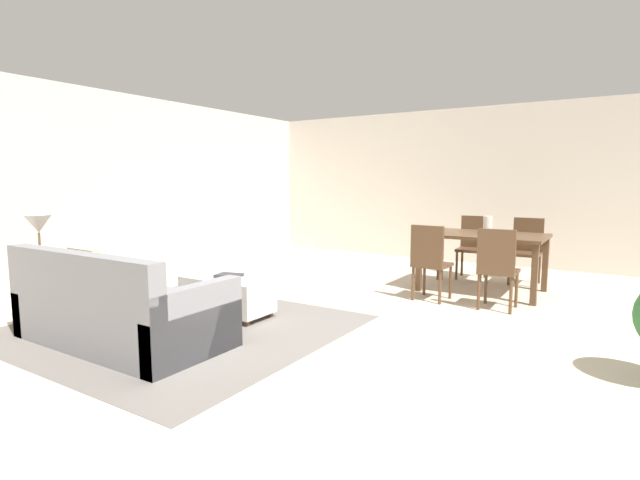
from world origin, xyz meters
The scene contains 15 objects.
ground_plane centered at (0.00, 0.00, 0.00)m, with size 10.80×10.80×0.00m, color beige.
wall_back centered at (0.00, 5.00, 1.35)m, with size 9.00×0.12×2.70m, color beige.
wall_left centered at (-4.50, 0.50, 1.35)m, with size 0.12×11.00×2.70m, color beige.
area_rug centered at (-1.85, -0.46, 0.00)m, with size 3.00×2.80×0.01m, color slate.
couch centered at (-1.94, -1.07, 0.29)m, with size 1.96×0.96×0.86m.
ottoman_table centered at (-1.75, 0.10, 0.24)m, with size 0.98×0.48×0.41m.
side_table centered at (-3.22, -1.06, 0.45)m, with size 0.40×0.40×0.57m.
table_lamp centered at (-3.22, -1.06, 0.98)m, with size 0.26×0.26×0.53m.
dining_table centered at (0.26, 2.74, 0.67)m, with size 1.52×0.97×0.76m.
dining_chair_near_left centered at (-0.14, 1.88, 0.52)m, with size 0.42×0.42×0.92m.
dining_chair_near_right centered at (0.64, 1.86, 0.52)m, with size 0.41×0.41×0.92m.
dining_chair_far_left centered at (-0.09, 3.58, 0.52)m, with size 0.42×0.42×0.92m.
dining_chair_far_right centered at (0.65, 3.58, 0.52)m, with size 0.40×0.40×0.92m.
vase_centerpiece centered at (0.32, 2.71, 0.88)m, with size 0.11×0.11×0.23m, color silver.
book_on_ottoman centered at (-1.75, 0.14, 0.43)m, with size 0.26×0.20×0.03m, color #333338.
Camera 1 is at (1.82, -3.64, 1.44)m, focal length 27.16 mm.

